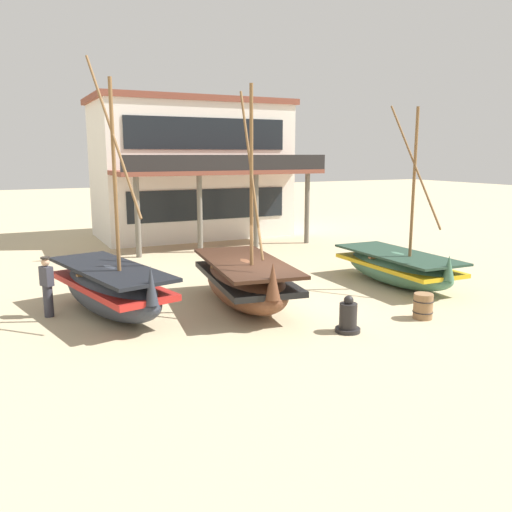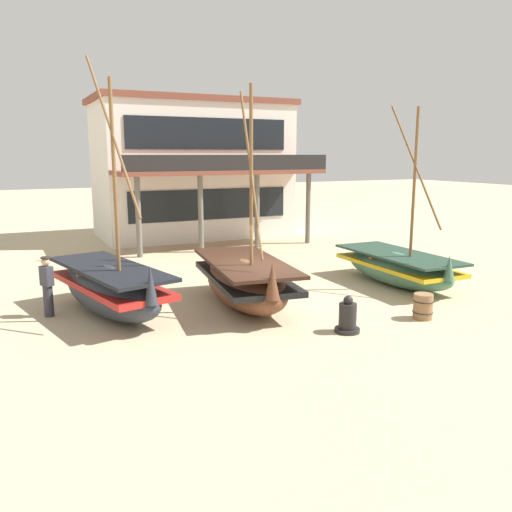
# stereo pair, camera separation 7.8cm
# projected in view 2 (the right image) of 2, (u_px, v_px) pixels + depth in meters

# --- Properties ---
(ground_plane) EXTENTS (120.00, 120.00, 0.00)m
(ground_plane) POSITION_uv_depth(u_px,v_px,m) (271.00, 309.00, 15.35)
(ground_plane) COLOR tan
(fishing_boat_near_left) EXTENTS (2.77, 5.23, 7.02)m
(fishing_boat_near_left) POSITION_uv_depth(u_px,v_px,m) (111.00, 288.00, 14.68)
(fishing_boat_near_left) COLOR #2D333D
(fishing_boat_near_left) RESTS_ON ground
(fishing_boat_centre_large) EXTENTS (2.05, 5.04, 6.03)m
(fishing_boat_centre_large) POSITION_uv_depth(u_px,v_px,m) (398.00, 267.00, 18.14)
(fishing_boat_centre_large) COLOR #427056
(fishing_boat_centre_large) RESTS_ON ground
(fishing_boat_far_right) EXTENTS (2.70, 5.19, 6.28)m
(fishing_boat_far_right) POSITION_uv_depth(u_px,v_px,m) (245.00, 281.00, 15.57)
(fishing_boat_far_right) COLOR brown
(fishing_boat_far_right) RESTS_ON ground
(fisherman_by_hull) EXTENTS (0.37, 0.42, 1.68)m
(fisherman_by_hull) POSITION_uv_depth(u_px,v_px,m) (47.00, 287.00, 14.52)
(fisherman_by_hull) COLOR #33333D
(fisherman_by_hull) RESTS_ON ground
(capstan_winch) EXTENTS (0.64, 0.64, 0.95)m
(capstan_winch) POSITION_uv_depth(u_px,v_px,m) (348.00, 318.00, 13.31)
(capstan_winch) COLOR black
(capstan_winch) RESTS_ON ground
(wooden_barrel) EXTENTS (0.56, 0.56, 0.70)m
(wooden_barrel) POSITION_uv_depth(u_px,v_px,m) (423.00, 306.00, 14.39)
(wooden_barrel) COLOR olive
(wooden_barrel) RESTS_ON ground
(harbor_building_main) EXTENTS (10.36, 8.37, 7.29)m
(harbor_building_main) POSITION_uv_depth(u_px,v_px,m) (193.00, 169.00, 28.70)
(harbor_building_main) COLOR white
(harbor_building_main) RESTS_ON ground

